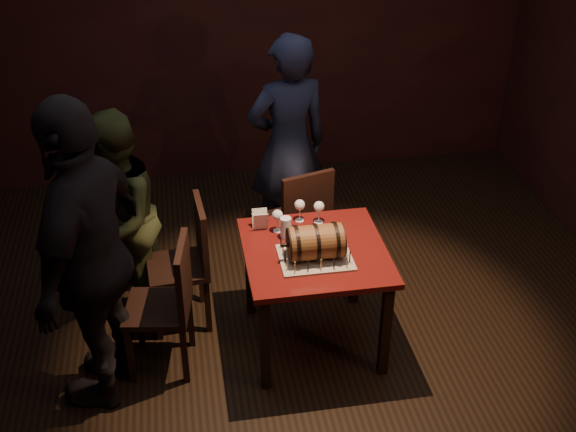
# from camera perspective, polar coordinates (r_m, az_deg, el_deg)

# --- Properties ---
(room_shell) EXTENTS (5.04, 5.04, 2.80)m
(room_shell) POSITION_cam_1_polar(r_m,az_deg,el_deg) (4.28, 1.24, 4.89)
(room_shell) COLOR black
(room_shell) RESTS_ON ground
(pub_table) EXTENTS (0.90, 0.90, 0.75)m
(pub_table) POSITION_cam_1_polar(r_m,az_deg,el_deg) (4.64, 2.12, -3.78)
(pub_table) COLOR #460B0B
(pub_table) RESTS_ON ground
(cake_board) EXTENTS (0.45, 0.35, 0.01)m
(cake_board) POSITION_cam_1_polar(r_m,az_deg,el_deg) (4.49, 2.17, -3.29)
(cake_board) COLOR #9F9380
(cake_board) RESTS_ON pub_table
(barrel_cake) EXTENTS (0.39, 0.23, 0.23)m
(barrel_cake) POSITION_cam_1_polar(r_m,az_deg,el_deg) (4.43, 2.20, -2.08)
(barrel_cake) COLOR brown
(barrel_cake) RESTS_ON cake_board
(birthday_candles) EXTENTS (0.40, 0.30, 0.09)m
(birthday_candles) POSITION_cam_1_polar(r_m,az_deg,el_deg) (4.46, 2.19, -2.80)
(birthday_candles) COLOR #E4C988
(birthday_candles) RESTS_ON cake_board
(wine_glass_left) EXTENTS (0.07, 0.07, 0.16)m
(wine_glass_left) POSITION_cam_1_polar(r_m,az_deg,el_deg) (4.69, -0.84, -0.00)
(wine_glass_left) COLOR silver
(wine_glass_left) RESTS_ON pub_table
(wine_glass_mid) EXTENTS (0.07, 0.07, 0.16)m
(wine_glass_mid) POSITION_cam_1_polar(r_m,az_deg,el_deg) (4.80, 0.93, 0.81)
(wine_glass_mid) COLOR silver
(wine_glass_mid) RESTS_ON pub_table
(wine_glass_right) EXTENTS (0.07, 0.07, 0.16)m
(wine_glass_right) POSITION_cam_1_polar(r_m,az_deg,el_deg) (4.78, 2.47, 0.68)
(wine_glass_right) COLOR silver
(wine_glass_right) RESTS_ON pub_table
(pint_of_ale) EXTENTS (0.07, 0.07, 0.15)m
(pint_of_ale) POSITION_cam_1_polar(r_m,az_deg,el_deg) (4.64, -0.18, -0.99)
(pint_of_ale) COLOR silver
(pint_of_ale) RESTS_ON pub_table
(menu_card) EXTENTS (0.10, 0.05, 0.13)m
(menu_card) POSITION_cam_1_polar(r_m,az_deg,el_deg) (4.74, -2.20, -0.34)
(menu_card) COLOR white
(menu_card) RESTS_ON pub_table
(chair_back) EXTENTS (0.49, 0.49, 0.93)m
(chair_back) POSITION_cam_1_polar(r_m,az_deg,el_deg) (5.33, 1.07, -0.12)
(chair_back) COLOR black
(chair_back) RESTS_ON ground
(chair_left_rear) EXTENTS (0.43, 0.43, 0.93)m
(chair_left_rear) POSITION_cam_1_polar(r_m,az_deg,el_deg) (4.94, -7.87, -3.25)
(chair_left_rear) COLOR black
(chair_left_rear) RESTS_ON ground
(chair_left_front) EXTENTS (0.46, 0.46, 0.93)m
(chair_left_front) POSITION_cam_1_polar(r_m,az_deg,el_deg) (4.59, -9.34, -6.54)
(chair_left_front) COLOR black
(chair_left_front) RESTS_ON ground
(person_back) EXTENTS (0.72, 0.54, 1.77)m
(person_back) POSITION_cam_1_polar(r_m,az_deg,el_deg) (5.54, 0.01, 5.52)
(person_back) COLOR #1B1F37
(person_back) RESTS_ON ground
(person_left_rear) EXTENTS (0.68, 0.82, 1.52)m
(person_left_rear) POSITION_cam_1_polar(r_m,az_deg,el_deg) (4.99, -13.35, -0.25)
(person_left_rear) COLOR #373D1E
(person_left_rear) RESTS_ON ground
(person_left_front) EXTENTS (0.86, 1.25, 1.97)m
(person_left_front) POSITION_cam_1_polar(r_m,az_deg,el_deg) (4.24, -15.31, -3.16)
(person_left_front) COLOR black
(person_left_front) RESTS_ON ground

